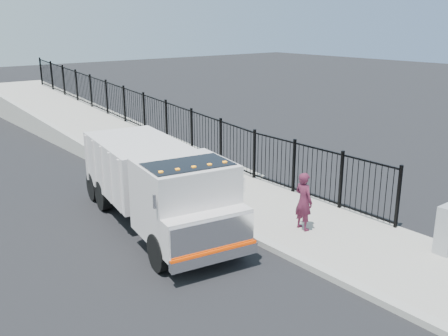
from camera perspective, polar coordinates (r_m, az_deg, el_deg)
ground at (r=13.78m, az=3.65°, el=-8.33°), size 120.00×120.00×0.00m
sidewalk at (r=13.89m, az=15.28°, el=-8.44°), size 3.55×12.00×0.12m
curb at (r=12.50m, az=9.95°, el=-10.90°), size 0.30×12.00×0.16m
ramp at (r=27.93m, az=-15.65°, el=3.95°), size 3.95×24.06×3.19m
iron_fence at (r=24.85m, az=-9.06°, el=4.98°), size 0.10×28.00×1.80m
truck at (r=14.30m, az=-7.60°, el=-1.58°), size 3.41×7.43×2.45m
worker at (r=14.08m, az=9.08°, el=-3.77°), size 0.43×0.63×1.66m
utility_cabinet at (r=13.78m, az=24.18°, el=-6.46°), size 0.55×0.40×1.25m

